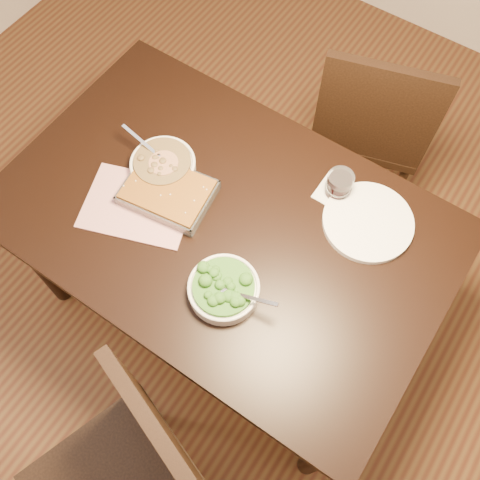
{
  "coord_description": "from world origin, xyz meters",
  "views": [
    {
      "loc": [
        0.49,
        -0.63,
        2.2
      ],
      "look_at": [
        0.1,
        -0.05,
        0.8
      ],
      "focal_mm": 40.0,
      "sensor_mm": 36.0,
      "label": 1
    }
  ],
  "objects_px": {
    "baking_dish": "(168,193)",
    "chair_near": "(138,472)",
    "stew_bowl": "(163,165)",
    "chair_far": "(372,122)",
    "dinner_plate": "(368,222)",
    "broccoli_bowl": "(224,289)",
    "wine_tumbler": "(339,184)",
    "table": "(224,233)"
  },
  "relations": [
    {
      "from": "broccoli_bowl",
      "to": "dinner_plate",
      "type": "height_order",
      "value": "broccoli_bowl"
    },
    {
      "from": "stew_bowl",
      "to": "chair_near",
      "type": "bearing_deg",
      "value": -58.76
    },
    {
      "from": "wine_tumbler",
      "to": "chair_far",
      "type": "distance_m",
      "value": 0.6
    },
    {
      "from": "broccoli_bowl",
      "to": "chair_far",
      "type": "distance_m",
      "value": 1.03
    },
    {
      "from": "broccoli_bowl",
      "to": "wine_tumbler",
      "type": "height_order",
      "value": "wine_tumbler"
    },
    {
      "from": "dinner_plate",
      "to": "chair_far",
      "type": "distance_m",
      "value": 0.65
    },
    {
      "from": "baking_dish",
      "to": "stew_bowl",
      "type": "bearing_deg",
      "value": 127.52
    },
    {
      "from": "stew_bowl",
      "to": "dinner_plate",
      "type": "xyz_separation_m",
      "value": [
        0.64,
        0.2,
        -0.02
      ]
    },
    {
      "from": "stew_bowl",
      "to": "chair_near",
      "type": "relative_size",
      "value": 0.25
    },
    {
      "from": "baking_dish",
      "to": "chair_near",
      "type": "relative_size",
      "value": 0.31
    },
    {
      "from": "chair_near",
      "to": "chair_far",
      "type": "distance_m",
      "value": 1.52
    },
    {
      "from": "chair_far",
      "to": "table",
      "type": "bearing_deg",
      "value": 62.14
    },
    {
      "from": "wine_tumbler",
      "to": "broccoli_bowl",
      "type": "bearing_deg",
      "value": -102.14
    },
    {
      "from": "table",
      "to": "chair_far",
      "type": "distance_m",
      "value": 0.82
    },
    {
      "from": "baking_dish",
      "to": "chair_far",
      "type": "relative_size",
      "value": 0.32
    },
    {
      "from": "chair_far",
      "to": "chair_near",
      "type": "bearing_deg",
      "value": 74.8
    },
    {
      "from": "broccoli_bowl",
      "to": "dinner_plate",
      "type": "relative_size",
      "value": 0.84
    },
    {
      "from": "chair_near",
      "to": "stew_bowl",
      "type": "bearing_deg",
      "value": 139.52
    },
    {
      "from": "dinner_plate",
      "to": "wine_tumbler",
      "type": "bearing_deg",
      "value": 162.16
    },
    {
      "from": "table",
      "to": "baking_dish",
      "type": "relative_size",
      "value": 4.7
    },
    {
      "from": "broccoli_bowl",
      "to": "baking_dish",
      "type": "distance_m",
      "value": 0.37
    },
    {
      "from": "baking_dish",
      "to": "dinner_plate",
      "type": "bearing_deg",
      "value": 16.7
    },
    {
      "from": "table",
      "to": "chair_far",
      "type": "bearing_deg",
      "value": 78.96
    },
    {
      "from": "stew_bowl",
      "to": "wine_tumbler",
      "type": "xyz_separation_m",
      "value": [
        0.51,
        0.24,
        0.02
      ]
    },
    {
      "from": "baking_dish",
      "to": "chair_near",
      "type": "xyz_separation_m",
      "value": [
        0.39,
        -0.69,
        -0.24
      ]
    },
    {
      "from": "baking_dish",
      "to": "dinner_plate",
      "type": "xyz_separation_m",
      "value": [
        0.57,
        0.27,
        -0.01
      ]
    },
    {
      "from": "broccoli_bowl",
      "to": "wine_tumbler",
      "type": "xyz_separation_m",
      "value": [
        0.1,
        0.48,
        0.02
      ]
    },
    {
      "from": "baking_dish",
      "to": "wine_tumbler",
      "type": "bearing_deg",
      "value": 27.03
    },
    {
      "from": "broccoli_bowl",
      "to": "wine_tumbler",
      "type": "distance_m",
      "value": 0.49
    },
    {
      "from": "dinner_plate",
      "to": "chair_far",
      "type": "bearing_deg",
      "value": 111.56
    },
    {
      "from": "stew_bowl",
      "to": "chair_far",
      "type": "xyz_separation_m",
      "value": [
        0.42,
        0.76,
        -0.27
      ]
    },
    {
      "from": "stew_bowl",
      "to": "chair_far",
      "type": "height_order",
      "value": "chair_far"
    },
    {
      "from": "broccoli_bowl",
      "to": "dinner_plate",
      "type": "xyz_separation_m",
      "value": [
        0.24,
        0.43,
        -0.02
      ]
    },
    {
      "from": "table",
      "to": "broccoli_bowl",
      "type": "xyz_separation_m",
      "value": [
        0.14,
        -0.2,
        0.12
      ]
    },
    {
      "from": "broccoli_bowl",
      "to": "table",
      "type": "bearing_deg",
      "value": 125.49
    },
    {
      "from": "broccoli_bowl",
      "to": "dinner_plate",
      "type": "bearing_deg",
      "value": 61.53
    },
    {
      "from": "stew_bowl",
      "to": "chair_far",
      "type": "distance_m",
      "value": 0.9
    },
    {
      "from": "dinner_plate",
      "to": "chair_near",
      "type": "height_order",
      "value": "chair_near"
    },
    {
      "from": "baking_dish",
      "to": "chair_far",
      "type": "xyz_separation_m",
      "value": [
        0.35,
        0.83,
        -0.26
      ]
    },
    {
      "from": "stew_bowl",
      "to": "broccoli_bowl",
      "type": "distance_m",
      "value": 0.47
    },
    {
      "from": "broccoli_bowl",
      "to": "chair_far",
      "type": "xyz_separation_m",
      "value": [
        0.02,
        0.99,
        -0.27
      ]
    },
    {
      "from": "wine_tumbler",
      "to": "chair_near",
      "type": "bearing_deg",
      "value": -92.55
    }
  ]
}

